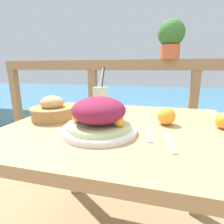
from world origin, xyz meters
TOP-DOWN VIEW (x-y plane):
  - patio_table at (0.00, 0.00)m, footprint 0.99×0.83m
  - railing_fence at (0.00, 0.86)m, footprint 2.80×0.08m
  - sea_backdrop at (0.00, 3.36)m, footprint 12.00×4.00m
  - salad_plate at (-0.07, -0.12)m, footprint 0.30×0.30m
  - drink_glass at (-0.14, 0.13)m, footprint 0.08×0.08m
  - bread_basket at (-0.35, -0.00)m, footprint 0.21×0.21m
  - potted_plant at (0.23, 0.86)m, footprint 0.22×0.22m
  - fork at (0.13, -0.09)m, footprint 0.02×0.18m
  - knife at (0.20, -0.16)m, footprint 0.04×0.18m
  - orange_near_basket at (0.42, 0.05)m, footprint 0.07×0.07m
  - orange_near_glass at (0.19, 0.04)m, footprint 0.08×0.08m

SIDE VIEW (x-z plane):
  - sea_backdrop at x=0.00m, z-range 0.00..0.36m
  - patio_table at x=0.00m, z-range 0.25..0.97m
  - fork at x=0.13m, z-range 0.71..0.72m
  - knife at x=0.20m, z-range 0.71..0.72m
  - railing_fence at x=0.00m, z-range 0.22..1.25m
  - orange_near_basket at x=0.42m, z-range 0.71..0.78m
  - orange_near_glass at x=0.19m, z-range 0.71..0.79m
  - bread_basket at x=-0.35m, z-range 0.70..0.81m
  - salad_plate at x=-0.07m, z-range 0.70..0.84m
  - drink_glass at x=-0.14m, z-range 0.66..0.91m
  - potted_plant at x=0.23m, z-range 1.05..1.36m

